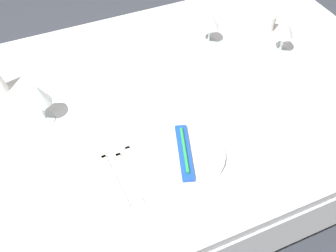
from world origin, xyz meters
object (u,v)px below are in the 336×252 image
Objects in this scene: spoon_soup at (230,130)px; toothbrush_package at (184,152)px; fork_inner at (126,171)px; dinner_plate at (184,155)px; wine_glass_left at (210,21)px; wine_glass_centre at (285,29)px; coffee_cup_left at (264,22)px; fork_salad at (112,173)px; dinner_knife at (226,138)px; fork_outer at (134,164)px; wine_glass_right at (38,96)px.

toothbrush_package is at bearing -168.08° from spoon_soup.
dinner_plate is at bearing -6.60° from fork_inner.
spoon_soup is 1.55× the size of wine_glass_left.
wine_glass_centre is (0.56, 0.32, 0.08)m from toothbrush_package.
fork_inner is at bearing -177.18° from spoon_soup.
coffee_cup_left is 0.15m from wine_glass_centre.
coffee_cup_left is at bearing 84.65° from wine_glass_centre.
toothbrush_package is 0.93× the size of fork_inner.
dinner_plate is 0.22m from fork_salad.
dinner_knife is 0.52m from wine_glass_left.
wine_glass_centre is at bearing -95.35° from coffee_cup_left.
coffee_cup_left reaches higher than spoon_soup.
fork_outer is at bearing 5.17° from fork_salad.
wine_glass_centre is at bearing -0.28° from wine_glass_right.
fork_inner is (-0.03, -0.02, 0.00)m from fork_outer.
dinner_plate is 0.19m from spoon_soup.
dinner_knife is 1.59× the size of wine_glass_right.
toothbrush_package is 1.43× the size of wine_glass_centre.
dinner_plate is 1.09× the size of fork_outer.
toothbrush_package is 0.74m from coffee_cup_left.
fork_outer is 1.54× the size of wine_glass_right.
wine_glass_left is at bearing 174.56° from coffee_cup_left.
wine_glass_right is at bearing 136.65° from toothbrush_package.
dinner_knife is at bearing 5.21° from dinner_plate.
toothbrush_package is at bearing -6.60° from fork_inner.
fork_outer is 1.64× the size of wine_glass_left.
dinner_knife is at bearing -133.29° from coffee_cup_left.
fork_salad is 0.73m from wine_glass_left.
spoon_soup is at bearing -132.79° from coffee_cup_left.
fork_salad is at bearing -151.24° from coffee_cup_left.
dinner_plate is 1.79× the size of wine_glass_left.
wine_glass_centre reaches higher than fork_inner.
coffee_cup_left is at bearing 38.91° from dinner_plate.
wine_glass_centre is at bearing 36.88° from dinner_knife.
fork_inner is at bearing -61.13° from wine_glass_right.
spoon_soup is (0.40, 0.01, -0.00)m from fork_salad.
coffee_cup_left is at bearing 28.76° from fork_salad.
toothbrush_package is at bearing -7.58° from fork_salad.
wine_glass_centre is at bearing 29.83° from dinner_plate.
dinner_plate reaches higher than fork_salad.
fork_inner is at bearing 173.40° from dinner_plate.
coffee_cup_left is (0.43, 0.45, 0.04)m from dinner_knife.
spoon_soup is 0.49m from wine_glass_centre.
coffee_cup_left is at bearing 30.54° from fork_inner.
fork_outer is 0.97× the size of fork_salad.
wine_glass_centre reaches higher than wine_glass_right.
wine_glass_centre reaches higher than dinner_knife.
fork_salad is 1.69× the size of wine_glass_left.
coffee_cup_left is (0.79, 0.44, 0.04)m from fork_salad.
wine_glass_left is at bearing 55.25° from dinner_plate.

